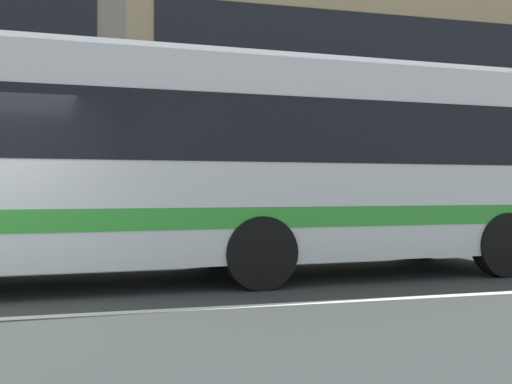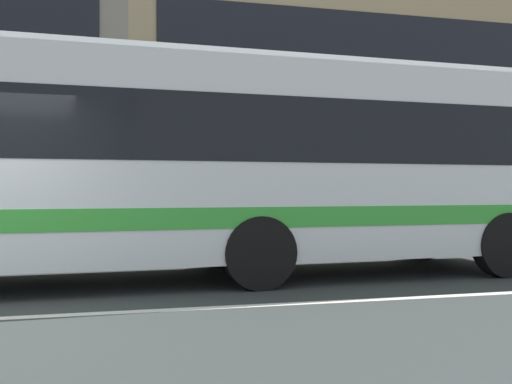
% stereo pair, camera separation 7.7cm
% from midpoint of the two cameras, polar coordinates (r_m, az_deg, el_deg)
% --- Properties ---
extents(apartment_block_right, '(20.03, 8.29, 10.32)m').
position_cam_midpoint_polar(apartment_block_right, '(23.99, 11.90, 9.38)').
color(apartment_block_right, tan).
rests_on(apartment_block_right, ground_plane).
extents(transit_bus, '(11.45, 3.08, 3.28)m').
position_cam_midpoint_polar(transit_bus, '(8.79, -6.49, 3.18)').
color(transit_bus, silver).
rests_on(transit_bus, ground_plane).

